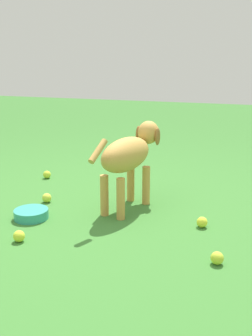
{
  "coord_description": "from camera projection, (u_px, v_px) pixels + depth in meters",
  "views": [
    {
      "loc": [
        -1.05,
        2.24,
        1.0
      ],
      "look_at": [
        -0.19,
        -0.18,
        0.29
      ],
      "focal_mm": 42.96,
      "sensor_mm": 36.0,
      "label": 1
    }
  ],
  "objects": [
    {
      "name": "tennis_ball_0",
      "position": [
        19.0,
        236.0,
        2.25
      ],
      "size": [
        0.07,
        0.07,
        0.07
      ],
      "primitive_type": "sphere",
      "color": "#C8DA35",
      "rests_on": "ground"
    },
    {
      "name": "tennis_ball_4",
      "position": [
        217.0,
        258.0,
        2.01
      ],
      "size": [
        0.07,
        0.07,
        0.07
      ],
      "primitive_type": "sphere",
      "color": "#BFD336",
      "rests_on": "ground"
    },
    {
      "name": "water_bowl",
      "position": [
        31.0,
        214.0,
        2.58
      ],
      "size": [
        0.22,
        0.22,
        0.06
      ],
      "primitive_type": "cylinder",
      "color": "teal",
      "rests_on": "ground"
    },
    {
      "name": "dog",
      "position": [
        130.0,
        154.0,
        2.69
      ],
      "size": [
        0.31,
        0.82,
        0.57
      ],
      "rotation": [
        0.0,
        0.0,
        4.5
      ],
      "color": "#C69347",
      "rests_on": "ground"
    },
    {
      "name": "tennis_ball_3",
      "position": [
        47.0,
        175.0,
        3.44
      ],
      "size": [
        0.07,
        0.07,
        0.07
      ],
      "primitive_type": "sphere",
      "color": "#C0D536",
      "rests_on": "ground"
    },
    {
      "name": "tennis_ball_1",
      "position": [
        47.0,
        198.0,
        2.87
      ],
      "size": [
        0.07,
        0.07,
        0.07
      ],
      "primitive_type": "sphere",
      "color": "#C9D740",
      "rests_on": "ground"
    },
    {
      "name": "ground",
      "position": [
        89.0,
        215.0,
        2.64
      ],
      "size": [
        14.0,
        14.0,
        0.0
      ],
      "primitive_type": "plane",
      "color": "#38722D"
    },
    {
      "name": "tennis_ball_2",
      "position": [
        202.0,
        222.0,
        2.44
      ],
      "size": [
        0.07,
        0.07,
        0.07
      ],
      "primitive_type": "sphere",
      "color": "yellow",
      "rests_on": "ground"
    }
  ]
}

